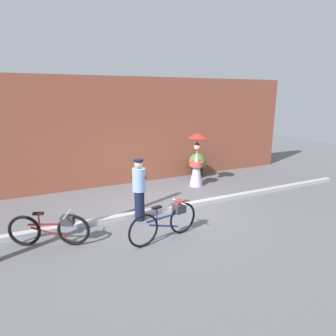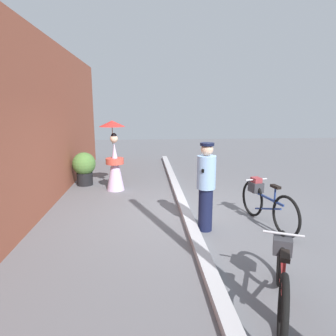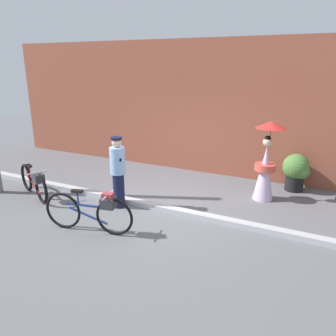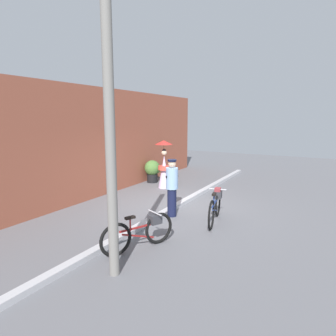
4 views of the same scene
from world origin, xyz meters
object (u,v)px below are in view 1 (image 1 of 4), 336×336
(bicycle_far_side, at_px, (167,220))
(bicycle_near_officer, at_px, (51,229))
(person_officer, at_px, (139,188))
(person_with_parasol, at_px, (197,161))
(potted_plant_by_door, at_px, (198,164))

(bicycle_far_side, bearing_deg, bicycle_near_officer, 161.80)
(person_officer, distance_m, person_with_parasol, 3.47)
(bicycle_near_officer, bearing_deg, bicycle_far_side, -18.20)
(bicycle_far_side, bearing_deg, person_officer, 100.13)
(potted_plant_by_door, bearing_deg, person_officer, -140.68)
(bicycle_far_side, bearing_deg, potted_plant_by_door, 51.27)
(bicycle_near_officer, height_order, bicycle_far_side, bicycle_far_side)
(person_with_parasol, height_order, potted_plant_by_door, person_with_parasol)
(person_with_parasol, xyz_separation_m, potted_plant_by_door, (0.62, 0.94, -0.36))
(bicycle_near_officer, relative_size, person_with_parasol, 0.86)
(bicycle_near_officer, xyz_separation_m, person_officer, (2.19, 0.43, 0.48))
(person_officer, relative_size, potted_plant_by_door, 1.69)
(bicycle_near_officer, xyz_separation_m, person_with_parasol, (5.08, 2.37, 0.51))
(bicycle_far_side, distance_m, potted_plant_by_door, 5.26)
(bicycle_far_side, xyz_separation_m, person_with_parasol, (2.66, 3.16, 0.46))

